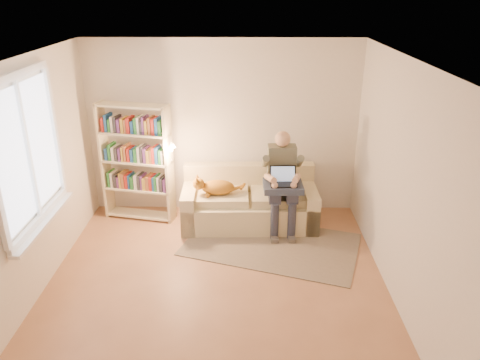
{
  "coord_description": "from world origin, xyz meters",
  "views": [
    {
      "loc": [
        0.34,
        -4.44,
        3.27
      ],
      "look_at": [
        0.27,
        1.0,
        0.99
      ],
      "focal_mm": 35.0,
      "sensor_mm": 36.0,
      "label": 1
    }
  ],
  "objects_px": {
    "laptop": "(283,179)",
    "sofa": "(249,204)",
    "person": "(282,177)",
    "bookshelf": "(136,157)",
    "cat": "(217,187)"
  },
  "relations": [
    {
      "from": "person",
      "to": "bookshelf",
      "type": "xyz_separation_m",
      "value": [
        -2.09,
        0.3,
        0.18
      ]
    },
    {
      "from": "person",
      "to": "laptop",
      "type": "height_order",
      "value": "person"
    },
    {
      "from": "sofa",
      "to": "laptop",
      "type": "distance_m",
      "value": 0.73
    },
    {
      "from": "cat",
      "to": "laptop",
      "type": "bearing_deg",
      "value": -9.49
    },
    {
      "from": "sofa",
      "to": "cat",
      "type": "distance_m",
      "value": 0.59
    },
    {
      "from": "cat",
      "to": "bookshelf",
      "type": "relative_size",
      "value": 0.41
    },
    {
      "from": "sofa",
      "to": "cat",
      "type": "relative_size",
      "value": 2.73
    },
    {
      "from": "laptop",
      "to": "bookshelf",
      "type": "distance_m",
      "value": 2.14
    },
    {
      "from": "sofa",
      "to": "person",
      "type": "distance_m",
      "value": 0.69
    },
    {
      "from": "laptop",
      "to": "sofa",
      "type": "bearing_deg",
      "value": 148.04
    },
    {
      "from": "cat",
      "to": "laptop",
      "type": "xyz_separation_m",
      "value": [
        0.92,
        -0.13,
        0.17
      ]
    },
    {
      "from": "sofa",
      "to": "laptop",
      "type": "bearing_deg",
      "value": -31.96
    },
    {
      "from": "bookshelf",
      "to": "sofa",
      "type": "bearing_deg",
      "value": 6.52
    },
    {
      "from": "sofa",
      "to": "cat",
      "type": "height_order",
      "value": "sofa"
    },
    {
      "from": "person",
      "to": "cat",
      "type": "distance_m",
      "value": 0.93
    }
  ]
}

